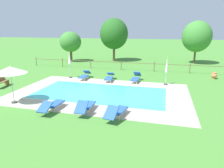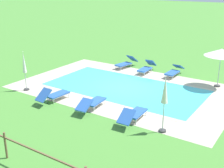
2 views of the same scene
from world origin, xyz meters
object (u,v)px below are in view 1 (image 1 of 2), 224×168
at_px(patio_umbrella_closed_row_mid_west, 70,60).
at_px(terracotta_urn_near_fence, 214,75).
at_px(sun_lounger_north_mid, 117,111).
at_px(tree_west_mid, 197,37).
at_px(patio_umbrella_open_foreground, 10,70).
at_px(wooden_bench_lawn_side, 1,81).
at_px(tree_far_west, 114,34).
at_px(sun_lounger_south_near_corner, 136,78).
at_px(sun_lounger_north_near_steps, 86,106).
at_px(tree_centre, 70,42).
at_px(sun_lounger_north_end, 109,77).
at_px(sun_lounger_north_far, 85,75).
at_px(patio_umbrella_closed_row_west, 167,67).
at_px(sun_lounger_south_mid, 53,105).

xyz_separation_m(patio_umbrella_closed_row_mid_west, terracotta_urn_near_fence, (13.24, 2.99, -1.38)).
relative_size(sun_lounger_north_mid, tree_west_mid, 0.37).
bearing_deg(patio_umbrella_open_foreground, tree_west_mid, 55.59).
bearing_deg(wooden_bench_lawn_side, sun_lounger_north_mid, -17.52).
bearing_deg(tree_far_west, sun_lounger_north_mid, -75.32).
height_order(patio_umbrella_closed_row_mid_west, wooden_bench_lawn_side, patio_umbrella_closed_row_mid_west).
bearing_deg(sun_lounger_south_near_corner, sun_lounger_north_near_steps, -103.10).
relative_size(wooden_bench_lawn_side, tree_west_mid, 0.28).
xyz_separation_m(patio_umbrella_open_foreground, patio_umbrella_closed_row_mid_west, (0.41, 7.17, -0.40)).
relative_size(sun_lounger_south_near_corner, terracotta_urn_near_fence, 3.30).
bearing_deg(tree_centre, patio_umbrella_open_foreground, -76.60).
bearing_deg(sun_lounger_north_end, sun_lounger_north_far, 178.65).
relative_size(sun_lounger_south_near_corner, tree_west_mid, 0.36).
bearing_deg(sun_lounger_north_end, tree_far_west, 102.18).
xyz_separation_m(sun_lounger_north_mid, patio_umbrella_closed_row_west, (2.45, 7.39, 1.11)).
height_order(sun_lounger_south_mid, tree_far_west, tree_far_west).
bearing_deg(sun_lounger_north_mid, sun_lounger_south_mid, -179.99).
height_order(sun_lounger_north_end, sun_lounger_south_near_corner, sun_lounger_south_near_corner).
xyz_separation_m(sun_lounger_north_near_steps, tree_centre, (-8.84, 16.46, 2.38)).
distance_m(sun_lounger_north_far, sun_lounger_south_near_corner, 4.76).
xyz_separation_m(sun_lounger_north_near_steps, sun_lounger_north_far, (-3.02, 7.19, -0.01)).
distance_m(sun_lounger_north_mid, tree_west_mid, 20.50).
bearing_deg(sun_lounger_south_near_corner, tree_far_west, 113.44).
height_order(patio_umbrella_closed_row_west, tree_west_mid, tree_west_mid).
distance_m(tree_far_west, tree_centre, 6.21).
bearing_deg(sun_lounger_south_mid, tree_west_mid, 62.95).
distance_m(patio_umbrella_closed_row_mid_west, tree_far_west, 11.44).
bearing_deg(sun_lounger_north_mid, tree_west_mid, 72.55).
bearing_deg(sun_lounger_south_near_corner, wooden_bench_lawn_side, -156.36).
xyz_separation_m(sun_lounger_north_mid, wooden_bench_lawn_side, (-10.35, 3.27, 0.09)).
height_order(sun_lounger_north_mid, tree_centre, tree_centre).
height_order(wooden_bench_lawn_side, tree_far_west, tree_far_west).
bearing_deg(terracotta_urn_near_fence, tree_centre, 160.74).
bearing_deg(tree_centre, tree_far_west, 19.38).
bearing_deg(sun_lounger_north_near_steps, sun_lounger_north_far, 112.82).
relative_size(sun_lounger_north_far, wooden_bench_lawn_side, 1.33).
distance_m(sun_lounger_north_near_steps, tree_far_west, 19.06).
height_order(sun_lounger_north_near_steps, patio_umbrella_open_foreground, patio_umbrella_open_foreground).
height_order(patio_umbrella_closed_row_mid_west, tree_far_west, tree_far_west).
bearing_deg(wooden_bench_lawn_side, patio_umbrella_closed_row_west, 17.86).
bearing_deg(tree_west_mid, sun_lounger_north_near_steps, -112.65).
bearing_deg(sun_lounger_north_near_steps, sun_lounger_south_mid, -170.98).
relative_size(sun_lounger_north_mid, patio_umbrella_open_foreground, 0.87).
height_order(patio_umbrella_closed_row_west, terracotta_urn_near_fence, patio_umbrella_closed_row_west).
relative_size(sun_lounger_south_mid, patio_umbrella_closed_row_west, 0.89).
height_order(sun_lounger_south_near_corner, patio_umbrella_closed_row_west, patio_umbrella_closed_row_west).
distance_m(sun_lounger_north_far, patio_umbrella_closed_row_west, 7.42).
bearing_deg(sun_lounger_north_mid, sun_lounger_north_end, 108.41).
relative_size(sun_lounger_north_near_steps, terracotta_urn_near_fence, 3.30).
bearing_deg(sun_lounger_north_end, sun_lounger_south_mid, -100.04).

